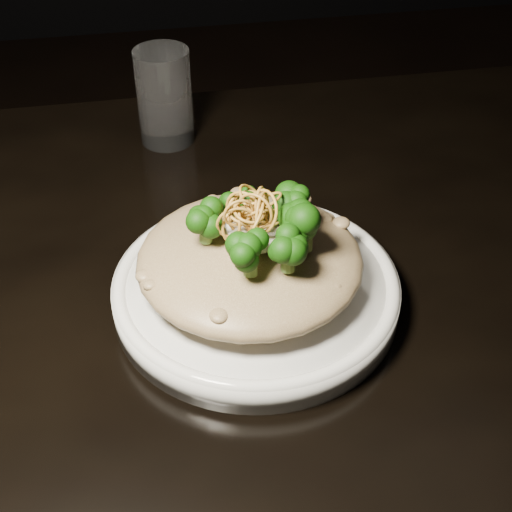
{
  "coord_description": "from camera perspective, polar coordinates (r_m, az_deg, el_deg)",
  "views": [
    {
      "loc": [
        -0.1,
        -0.5,
        1.2
      ],
      "look_at": [
        -0.01,
        -0.03,
        0.81
      ],
      "focal_mm": 50.0,
      "sensor_mm": 36.0,
      "label": 1
    }
  ],
  "objects": [
    {
      "name": "plate",
      "position": [
        0.65,
        0.0,
        -2.83
      ],
      "size": [
        0.26,
        0.26,
        0.03
      ],
      "primitive_type": "cylinder",
      "color": "silver",
      "rests_on": "table"
    },
    {
      "name": "broccoli",
      "position": [
        0.59,
        0.32,
        2.52
      ],
      "size": [
        0.12,
        0.12,
        0.04
      ],
      "primitive_type": null,
      "color": "black",
      "rests_on": "risotto"
    },
    {
      "name": "risotto",
      "position": [
        0.63,
        -0.5,
        -0.27
      ],
      "size": [
        0.2,
        0.2,
        0.04
      ],
      "primitive_type": "ellipsoid",
      "color": "brown",
      "rests_on": "plate"
    },
    {
      "name": "cheese",
      "position": [
        0.61,
        0.08,
        2.01
      ],
      "size": [
        0.06,
        0.06,
        0.02
      ],
      "primitive_type": "ellipsoid",
      "color": "white",
      "rests_on": "risotto"
    },
    {
      "name": "shallots",
      "position": [
        0.59,
        -0.58,
        3.83
      ],
      "size": [
        0.05,
        0.05,
        0.03
      ],
      "primitive_type": null,
      "color": "#90591E",
      "rests_on": "cheese"
    },
    {
      "name": "table",
      "position": [
        0.74,
        0.48,
        -6.94
      ],
      "size": [
        1.1,
        0.8,
        0.75
      ],
      "color": "black",
      "rests_on": "ground"
    },
    {
      "name": "drinking_glass",
      "position": [
        0.87,
        -7.33,
        12.51
      ],
      "size": [
        0.07,
        0.07,
        0.12
      ],
      "primitive_type": "cylinder",
      "rotation": [
        0.0,
        0.0,
        -0.01
      ],
      "color": "white",
      "rests_on": "table"
    }
  ]
}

